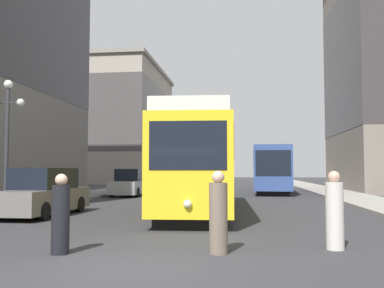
% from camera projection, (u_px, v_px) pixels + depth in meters
% --- Properties ---
extents(ground_plane, '(200.00, 200.00, 0.00)m').
position_uv_depth(ground_plane, '(133.00, 268.00, 7.71)').
color(ground_plane, '#303033').
extents(sidewalk_left, '(3.14, 120.00, 0.15)m').
position_uv_depth(sidewalk_left, '(150.00, 185.00, 48.38)').
color(sidewalk_left, gray).
rests_on(sidewalk_left, ground).
extents(sidewalk_right, '(3.14, 120.00, 0.15)m').
position_uv_depth(sidewalk_right, '(307.00, 186.00, 46.32)').
color(sidewalk_right, gray).
rests_on(sidewalk_right, ground).
extents(streetcar, '(3.18, 12.92, 3.89)m').
position_uv_depth(streetcar, '(200.00, 162.00, 18.53)').
color(streetcar, black).
rests_on(streetcar, ground).
extents(transit_bus, '(3.07, 12.89, 3.45)m').
position_uv_depth(transit_bus, '(271.00, 168.00, 34.64)').
color(transit_bus, black).
rests_on(transit_bus, ground).
extents(parked_car_left_near, '(1.98, 5.01, 1.82)m').
position_uv_depth(parked_car_left_near, '(43.00, 193.00, 16.64)').
color(parked_car_left_near, black).
rests_on(parked_car_left_near, ground).
extents(parked_car_left_mid, '(1.91, 4.96, 1.82)m').
position_uv_depth(parked_car_left_mid, '(131.00, 183.00, 29.46)').
color(parked_car_left_mid, black).
rests_on(parked_car_left_mid, ground).
extents(pedestrian_crossing_near, '(0.37, 0.37, 1.66)m').
position_uv_depth(pedestrian_crossing_near, '(61.00, 216.00, 9.01)').
color(pedestrian_crossing_near, black).
rests_on(pedestrian_crossing_near, ground).
extents(pedestrian_crossing_far, '(0.39, 0.39, 1.73)m').
position_uv_depth(pedestrian_crossing_far, '(218.00, 215.00, 9.05)').
color(pedestrian_crossing_far, '#6B5B4C').
rests_on(pedestrian_crossing_far, ground).
extents(pedestrian_on_sidewalk, '(0.39, 0.39, 1.72)m').
position_uv_depth(pedestrian_on_sidewalk, '(335.00, 213.00, 9.52)').
color(pedestrian_on_sidewalk, beige).
rests_on(pedestrian_on_sidewalk, ground).
extents(lamp_post_left_near, '(1.41, 0.36, 5.28)m').
position_uv_depth(lamp_post_left_near, '(7.00, 124.00, 17.64)').
color(lamp_post_left_near, '#333338').
rests_on(lamp_post_left_near, sidewalk_left).
extents(building_left_corner, '(11.84, 22.08, 16.47)m').
position_uv_depth(building_left_corner, '(121.00, 124.00, 62.94)').
color(building_left_corner, '#A89E8E').
rests_on(building_left_corner, ground).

